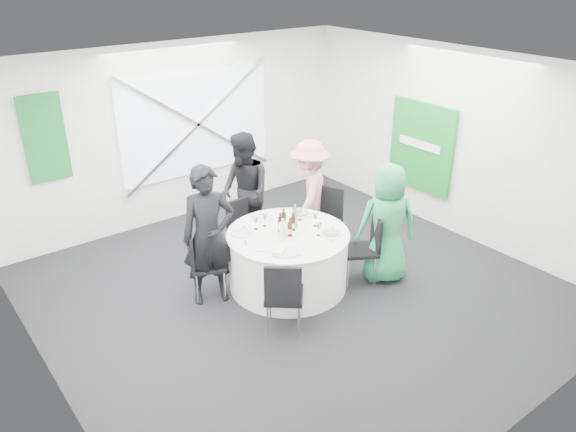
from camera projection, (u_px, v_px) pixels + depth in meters
floor at (297, 291)px, 7.24m from camera, size 6.00×6.00×0.00m
ceiling at (299, 71)px, 6.05m from camera, size 6.00×6.00×0.00m
wall_back at (179, 133)px, 8.79m from camera, size 6.00×0.00×6.00m
wall_front at (531, 306)px, 4.49m from camera, size 6.00×0.00×6.00m
wall_left at (35, 271)px, 4.99m from camera, size 0.00×6.00×6.00m
wall_right at (457, 143)px, 8.30m from camera, size 0.00×6.00×6.00m
window_panel at (197, 124)px, 8.89m from camera, size 2.60×0.03×1.60m
window_brace_a at (198, 124)px, 8.86m from camera, size 2.63×0.05×1.84m
window_brace_b at (198, 124)px, 8.86m from camera, size 2.63×0.05×1.84m
green_banner at (45, 139)px, 7.52m from camera, size 0.55×0.04×1.20m
green_sign at (421, 147)px, 8.78m from camera, size 0.05×1.20×1.40m
banquet_table at (288, 259)px, 7.22m from camera, size 1.56×1.56×0.76m
chair_back at (242, 225)px, 7.88m from camera, size 0.39×0.40×0.84m
chair_back_left at (201, 259)px, 6.92m from camera, size 0.55×0.55×0.91m
chair_back_right at (326, 214)px, 8.06m from camera, size 0.57×0.56×0.94m
chair_front_right at (367, 243)px, 7.25m from camera, size 0.59×0.59×0.94m
chair_front_left at (284, 293)px, 6.21m from camera, size 0.60×0.60×0.94m
person_man_back_left at (209, 236)px, 6.72m from camera, size 0.75×0.61×1.77m
person_man_back at (244, 192)px, 8.02m from camera, size 0.57×0.89×1.72m
person_woman_pink at (309, 193)px, 8.14m from camera, size 1.10×1.01×1.59m
person_woman_green at (387, 224)px, 7.21m from camera, size 0.93×0.83×1.61m
plate_back at (262, 218)px, 7.44m from camera, size 0.28×0.28×0.01m
plate_back_left at (242, 233)px, 7.04m from camera, size 0.26×0.26×0.01m
plate_back_right at (302, 214)px, 7.55m from camera, size 0.28×0.28×0.04m
plate_front_right at (331, 234)px, 7.01m from camera, size 0.28×0.28×0.04m
plate_front_left at (286, 252)px, 6.60m from camera, size 0.30×0.30×0.01m
napkin at (279, 251)px, 6.56m from camera, size 0.22×0.21×0.05m
beer_bottle_a at (280, 225)px, 7.05m from camera, size 0.06×0.06×0.26m
beer_bottle_b at (284, 221)px, 7.15m from camera, size 0.06×0.06×0.27m
beer_bottle_c at (293, 224)px, 7.10m from camera, size 0.06×0.06×0.24m
beer_bottle_d at (290, 230)px, 6.95m from camera, size 0.06×0.06×0.24m
green_water_bottle at (295, 218)px, 7.17m from camera, size 0.08×0.08×0.32m
clear_water_bottle at (283, 231)px, 6.86m from camera, size 0.08×0.08×0.28m
wine_glass_a at (256, 220)px, 7.11m from camera, size 0.07×0.07×0.17m
wine_glass_b at (319, 226)px, 6.95m from camera, size 0.07×0.07×0.17m
wine_glass_c at (315, 217)px, 7.20m from camera, size 0.07×0.07×0.17m
wine_glass_d at (300, 212)px, 7.35m from camera, size 0.07×0.07×0.17m
wine_glass_e at (265, 217)px, 7.19m from camera, size 0.07×0.07×0.17m
fork_a at (244, 229)px, 7.17m from camera, size 0.09×0.13×0.01m
knife_a at (246, 242)px, 6.83m from camera, size 0.08×0.14×0.01m
fork_b at (317, 218)px, 7.45m from camera, size 0.08×0.14×0.01m
knife_b at (291, 214)px, 7.58m from camera, size 0.09×0.14×0.01m
fork_c at (262, 252)px, 6.62m from camera, size 0.10×0.13×0.01m
knife_c at (296, 255)px, 6.55m from camera, size 0.12×0.12×0.01m
fork_d at (332, 240)px, 6.90m from camera, size 0.11×0.13×0.01m
knife_d at (332, 229)px, 7.16m from camera, size 0.11×0.12×0.01m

